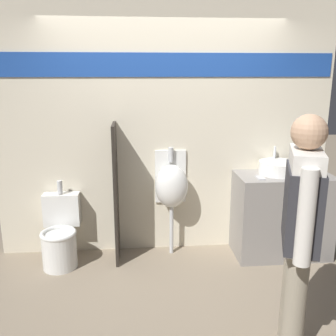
{
  "coord_description": "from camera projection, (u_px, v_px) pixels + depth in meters",
  "views": [
    {
      "loc": [
        -0.31,
        -3.39,
        1.98
      ],
      "look_at": [
        0.0,
        0.17,
        1.05
      ],
      "focal_mm": 40.0,
      "sensor_mm": 36.0,
      "label": 1
    }
  ],
  "objects": [
    {
      "name": "ground_plane",
      "position": [
        169.0,
        272.0,
        3.79
      ],
      "size": [
        16.0,
        16.0,
        0.0
      ],
      "primitive_type": "plane",
      "color": "gray"
    },
    {
      "name": "display_wall",
      "position": [
        165.0,
        130.0,
        4.03
      ],
      "size": [
        3.62,
        0.07,
        2.7
      ],
      "color": "beige",
      "rests_on": "ground_plane"
    },
    {
      "name": "sink_counter",
      "position": [
        281.0,
        215.0,
        4.08
      ],
      "size": [
        1.01,
        0.52,
        0.91
      ],
      "color": "gray",
      "rests_on": "ground_plane"
    },
    {
      "name": "sink_basin",
      "position": [
        279.0,
        168.0,
        3.99
      ],
      "size": [
        0.42,
        0.42,
        0.27
      ],
      "color": "white",
      "rests_on": "sink_counter"
    },
    {
      "name": "cell_phone",
      "position": [
        260.0,
        178.0,
        3.84
      ],
      "size": [
        0.07,
        0.14,
        0.01
      ],
      "color": "#B7B7BC",
      "rests_on": "sink_counter"
    },
    {
      "name": "divider_near_counter",
      "position": [
        116.0,
        194.0,
        3.91
      ],
      "size": [
        0.03,
        0.42,
        1.47
      ],
      "color": "#28231E",
      "rests_on": "ground_plane"
    },
    {
      "name": "urinal_near_counter",
      "position": [
        171.0,
        186.0,
        4.02
      ],
      "size": [
        0.36,
        0.28,
        1.19
      ],
      "color": "silver",
      "rests_on": "ground_plane"
    },
    {
      "name": "toilet",
      "position": [
        60.0,
        236.0,
        3.9
      ],
      "size": [
        0.38,
        0.53,
        0.86
      ],
      "color": "white",
      "rests_on": "ground_plane"
    },
    {
      "name": "person_in_vest",
      "position": [
        301.0,
        223.0,
        2.49
      ],
      "size": [
        0.36,
        0.57,
        1.72
      ],
      "rotation": [
        0.0,
        0.0,
        1.23
      ],
      "color": "gray",
      "rests_on": "ground_plane"
    }
  ]
}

